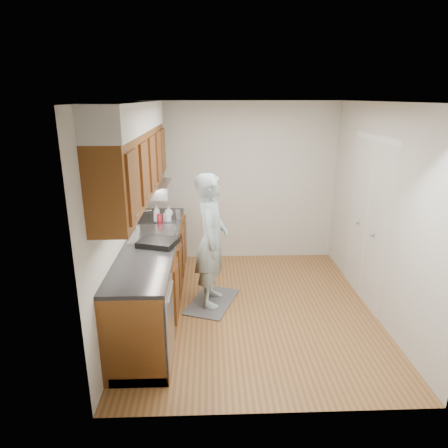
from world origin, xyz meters
The scene contains 16 objects.
floor centered at (0.00, 0.00, 0.00)m, with size 3.50×3.50×0.00m, color #905F36.
ceiling centered at (0.00, 0.00, 2.50)m, with size 3.50×3.50×0.00m, color white.
wall_left centered at (-1.50, 0.00, 1.25)m, with size 0.02×3.50×2.50m, color beige.
wall_right centered at (1.50, 0.00, 1.25)m, with size 0.02×3.50×2.50m, color beige.
wall_back centered at (0.00, 1.75, 1.25)m, with size 3.00×0.02×2.50m, color beige.
counter centered at (-1.20, 0.00, 0.49)m, with size 0.64×2.80×1.30m.
upper_cabinets centered at (-1.33, 0.05, 1.95)m, with size 0.47×2.80×1.21m.
closet_door centered at (1.49, 0.30, 1.02)m, with size 0.02×1.22×2.05m, color silver.
floor_mat centered at (-0.49, 0.18, 0.01)m, with size 0.49×0.84×0.02m, color #5C5C5E.
person centered at (-0.49, 0.18, 0.97)m, with size 0.67×0.45×1.91m, color #97B1B8.
soap_bottle_a centered at (-1.22, 0.72, 1.06)m, with size 0.09×0.09×0.25m, color silver.
soap_bottle_b centered at (-1.08, 0.73, 1.03)m, with size 0.08×0.08×0.17m, color silver.
soap_bottle_c centered at (-1.09, 0.95, 1.02)m, with size 0.12×0.12×0.16m, color silver.
soda_can centered at (-1.18, 0.64, 1.00)m, with size 0.07×0.07×0.13m, color red.
steel_can centered at (-0.95, 0.81, 1.01)m, with size 0.07×0.07×0.13m, color #A5A5AA.
dish_rack centered at (-1.10, -0.18, 0.97)m, with size 0.41×0.34×0.06m, color black.
Camera 1 is at (-0.51, -4.46, 2.55)m, focal length 32.00 mm.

